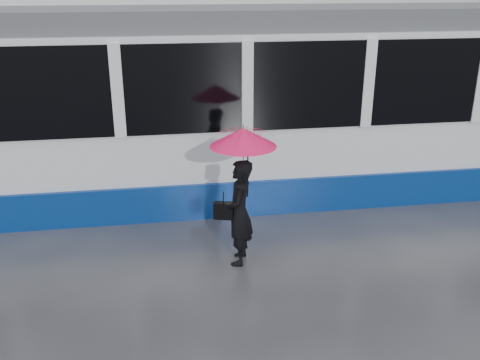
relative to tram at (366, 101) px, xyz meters
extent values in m
plane|color=#2C2C32|center=(-3.79, -2.50, -1.64)|extent=(90.00, 90.00, 0.00)
cube|color=#3F3D38|center=(-3.79, -0.72, -1.63)|extent=(34.00, 0.07, 0.02)
cube|color=#3F3D38|center=(-3.79, 0.72, -1.63)|extent=(34.00, 0.07, 0.02)
cube|color=white|center=(0.00, 0.00, -0.11)|extent=(24.00, 2.40, 2.95)
cube|color=navy|center=(0.00, 0.00, -1.33)|extent=(24.00, 2.56, 0.62)
cube|color=black|center=(0.00, 0.00, 0.56)|extent=(23.00, 2.48, 1.40)
cube|color=#4F5156|center=(0.00, 0.00, 1.54)|extent=(23.60, 2.20, 0.35)
imported|color=black|center=(-2.87, -2.77, -0.87)|extent=(0.50, 0.63, 1.53)
imported|color=#F41472|center=(-2.82, -2.77, -0.03)|extent=(1.03, 1.04, 0.76)
cone|color=#F41472|center=(-2.82, -2.77, 0.21)|extent=(1.10, 1.10, 0.25)
cylinder|color=black|center=(-2.82, -2.77, 0.35)|extent=(0.01, 0.01, 0.06)
cylinder|color=black|center=(-2.76, -2.75, -0.31)|extent=(0.02, 0.02, 0.67)
cube|color=black|center=(-3.09, -2.75, -0.84)|extent=(0.29, 0.19, 0.24)
cylinder|color=black|center=(-3.09, -2.75, -0.63)|extent=(0.01, 0.01, 0.18)
camera|label=1|loc=(-3.95, -9.46, 2.18)|focal=40.00mm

